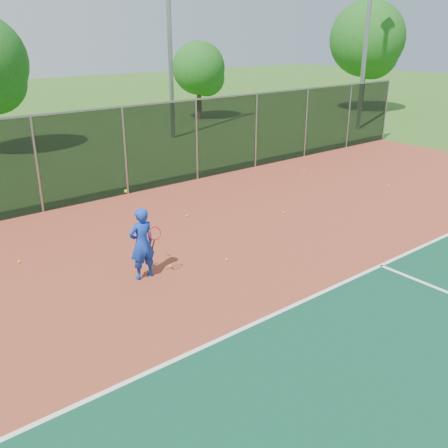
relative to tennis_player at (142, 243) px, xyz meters
name	(u,v)px	position (x,y,z in m)	size (l,w,h in m)	color
court_apron	(364,310)	(2.80, -4.07, -0.86)	(30.00, 20.00, 0.02)	#993E27
fence_back	(125,150)	(2.80, 5.93, 0.69)	(30.00, 0.06, 3.03)	black
tennis_player	(142,243)	(0.00, 0.00, 0.00)	(0.62, 0.62, 2.14)	#1235AF
practice_ball_0	(170,266)	(0.75, 0.05, -0.82)	(0.07, 0.07, 0.07)	#B7C717
practice_ball_1	(227,260)	(2.05, -0.52, -0.82)	(0.07, 0.07, 0.07)	#B7C717
practice_ball_2	(19,262)	(-2.02, 2.58, -0.82)	(0.07, 0.07, 0.07)	#B7C717
practice_ball_3	(284,212)	(5.60, 1.05, -0.82)	(0.07, 0.07, 0.07)	#B7C717
practice_ball_4	(187,216)	(3.07, 2.69, -0.82)	(0.07, 0.07, 0.07)	#B7C717
practice_ball_5	(305,171)	(9.84, 4.08, -0.82)	(0.07, 0.07, 0.07)	#B7C717
practice_ball_6	(389,186)	(10.67, 0.69, -0.82)	(0.07, 0.07, 0.07)	#B7C717
tree_back_mid	(201,71)	(14.27, 17.21, 2.16)	(3.29, 3.29, 4.84)	#3D2816
tree_back_right	(369,42)	(25.12, 12.71, 3.76)	(5.03, 5.03, 7.38)	#3D2816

